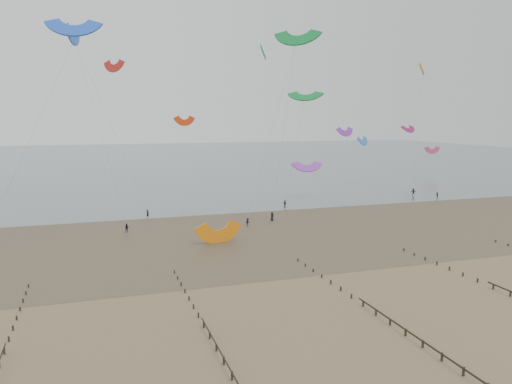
% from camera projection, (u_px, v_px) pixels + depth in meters
% --- Properties ---
extents(ground, '(500.00, 500.00, 0.00)m').
position_uv_depth(ground, '(306.00, 291.00, 60.07)').
color(ground, brown).
rests_on(ground, ground).
extents(sea_and_shore, '(500.00, 665.00, 0.03)m').
position_uv_depth(sea_and_shore, '(209.00, 232.00, 91.11)').
color(sea_and_shore, '#475654').
rests_on(sea_and_shore, ground).
extents(groynes, '(72.16, 50.16, 1.00)m').
position_uv_depth(groynes, '(438.00, 353.00, 43.34)').
color(groynes, black).
rests_on(groynes, ground).
extents(kitesurfer_lead, '(0.76, 0.76, 1.77)m').
position_uv_depth(kitesurfer_lead, '(148.00, 213.00, 104.05)').
color(kitesurfer_lead, black).
rests_on(kitesurfer_lead, ground).
extents(kitesurfers, '(129.22, 23.86, 1.82)m').
position_uv_depth(kitesurfers, '(344.00, 204.00, 115.55)').
color(kitesurfers, black).
rests_on(kitesurfers, ground).
extents(grounded_kite, '(8.11, 6.90, 3.91)m').
position_uv_depth(grounded_kite, '(219.00, 243.00, 83.44)').
color(grounded_kite, orange).
rests_on(grounded_kite, ground).
extents(kites_airborne, '(247.30, 121.85, 36.95)m').
position_uv_depth(kites_airborne, '(124.00, 106.00, 136.69)').
color(kites_airborne, blue).
rests_on(kites_airborne, ground).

